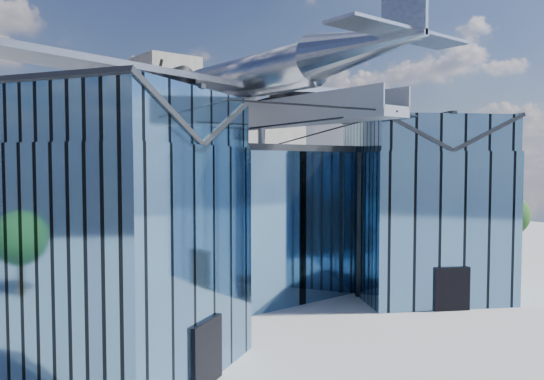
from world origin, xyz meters
TOP-DOWN VIEW (x-y plane):
  - ground_plane at (0.00, 0.00)m, footprint 120.00×120.00m
  - museum at (0.00, 5.82)m, footprint 32.88×24.50m
  - bg_towers at (1.45, 50.49)m, footprint 77.00×24.50m
  - tree_plaza_e at (27.45, 1.98)m, footprint 4.25×4.25m
  - tree_side_e at (28.75, 8.65)m, footprint 4.06×4.06m

SIDE VIEW (x-z plane):
  - ground_plane at x=0.00m, z-range 0.00..0.00m
  - tree_side_e at x=28.75m, z-range 1.02..6.78m
  - tree_plaza_e at x=27.45m, z-range 1.04..6.93m
  - museum at x=0.00m, z-range -3.26..14.34m
  - bg_towers at x=1.45m, z-range -2.99..23.01m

